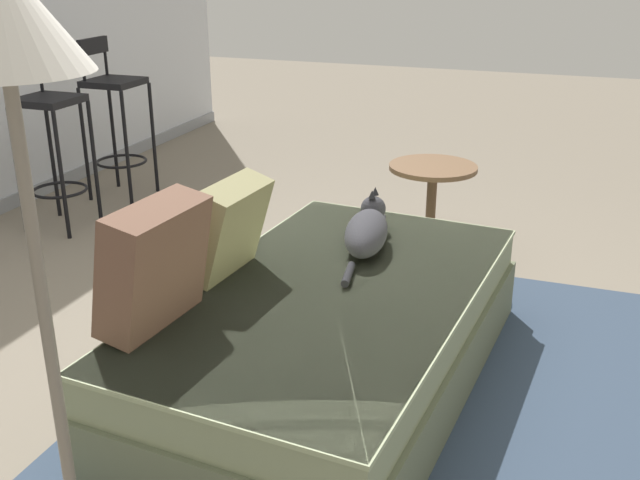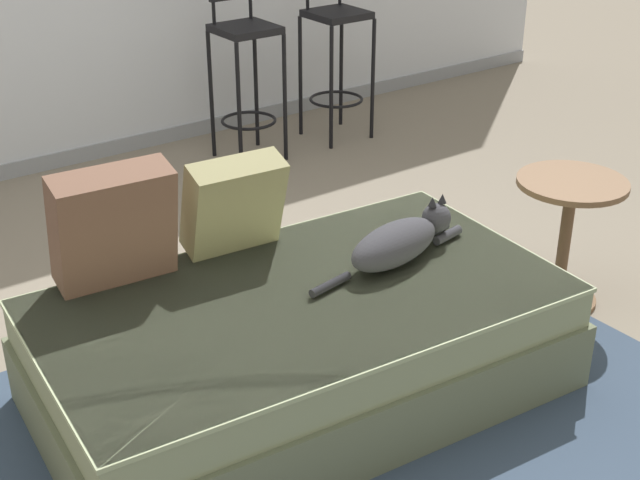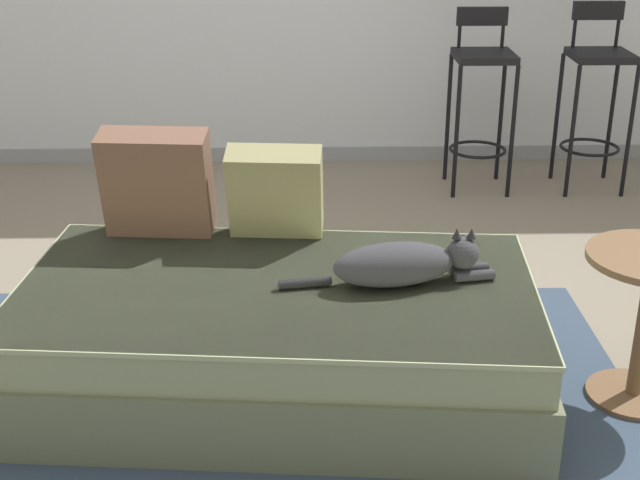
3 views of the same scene
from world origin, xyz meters
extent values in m
plane|color=slate|center=(0.00, 0.00, 0.00)|extent=(16.00, 16.00, 0.00)
cube|color=#334256|center=(0.00, -0.70, 0.00)|extent=(2.49, 2.11, 0.01)
cube|color=#636B50|center=(0.00, -0.40, 0.13)|extent=(1.87, 1.16, 0.25)
cube|color=gray|center=(0.00, -0.40, 0.33)|extent=(1.83, 1.11, 0.15)
cube|color=#98A47B|center=(0.00, -0.40, 0.40)|extent=(1.84, 1.13, 0.02)
cube|color=brown|center=(-0.46, 0.05, 0.62)|extent=(0.42, 0.25, 0.42)
cube|color=#847F56|center=(-0.01, 0.01, 0.59)|extent=(0.37, 0.25, 0.37)
ellipsoid|color=#333338|center=(0.40, -0.41, 0.48)|extent=(0.44, 0.24, 0.15)
sphere|color=#333338|center=(0.64, -0.37, 0.50)|extent=(0.11, 0.11, 0.11)
cone|color=black|center=(0.61, -0.37, 0.57)|extent=(0.03, 0.03, 0.04)
cone|color=black|center=(0.66, -0.37, 0.57)|extent=(0.03, 0.03, 0.04)
cylinder|color=#333338|center=(0.68, -0.39, 0.43)|extent=(0.14, 0.06, 0.04)
cylinder|color=#333338|center=(0.67, -0.33, 0.43)|extent=(0.14, 0.06, 0.04)
cylinder|color=black|center=(0.10, -0.43, 0.42)|extent=(0.18, 0.06, 0.03)
cylinder|color=black|center=(0.93, 1.52, 0.37)|extent=(0.02, 0.02, 0.74)
cylinder|color=black|center=(1.24, 1.52, 0.37)|extent=(0.02, 0.02, 0.74)
cylinder|color=black|center=(0.93, 1.83, 0.37)|extent=(0.02, 0.02, 0.74)
cylinder|color=black|center=(1.24, 1.83, 0.37)|extent=(0.02, 0.02, 0.74)
torus|color=black|center=(1.09, 1.67, 0.23)|extent=(0.32, 0.32, 0.02)
cube|color=black|center=(1.09, 1.67, 0.76)|extent=(0.32, 0.32, 0.04)
cylinder|color=black|center=(0.97, 1.80, 0.84)|extent=(0.02, 0.02, 0.21)
cylinder|color=black|center=(1.21, 1.80, 0.84)|extent=(0.02, 0.02, 0.21)
cube|color=black|center=(1.09, 1.80, 0.95)|extent=(0.28, 0.03, 0.10)
cylinder|color=black|center=(1.57, 1.52, 0.37)|extent=(0.02, 0.02, 0.74)
cylinder|color=black|center=(1.88, 1.52, 0.37)|extent=(0.02, 0.02, 0.74)
cylinder|color=black|center=(1.57, 1.83, 0.37)|extent=(0.02, 0.02, 0.74)
cylinder|color=black|center=(1.88, 1.83, 0.37)|extent=(0.02, 0.02, 0.74)
torus|color=black|center=(1.72, 1.67, 0.24)|extent=(0.33, 0.33, 0.02)
cube|color=black|center=(1.72, 1.67, 0.76)|extent=(0.32, 0.32, 0.04)
cylinder|color=black|center=(1.60, 1.80, 0.86)|extent=(0.02, 0.02, 0.24)
cylinder|color=black|center=(1.84, 1.80, 0.86)|extent=(0.02, 0.02, 0.24)
cube|color=black|center=(1.72, 1.80, 0.98)|extent=(0.28, 0.03, 0.10)
cylinder|color=brown|center=(1.24, -0.50, 0.26)|extent=(0.05, 0.05, 0.53)
cylinder|color=brown|center=(1.24, -0.50, 0.01)|extent=(0.32, 0.32, 0.02)
cylinder|color=brown|center=(1.24, -0.50, 0.54)|extent=(0.44, 0.44, 0.02)
cylinder|color=slate|center=(-1.23, -0.20, 0.68)|extent=(0.03, 0.03, 1.35)
camera|label=1|loc=(-2.34, -1.21, 1.57)|focal=42.00mm
camera|label=2|loc=(-1.49, -2.54, 1.90)|focal=50.00mm
camera|label=3|loc=(0.09, -3.14, 1.74)|focal=50.00mm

